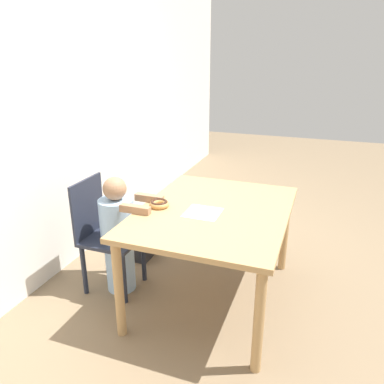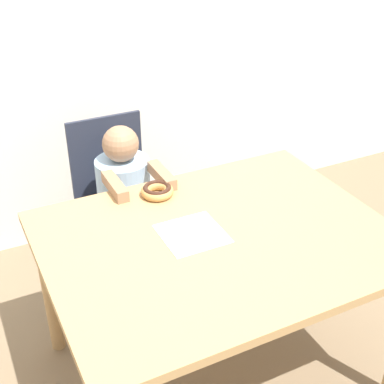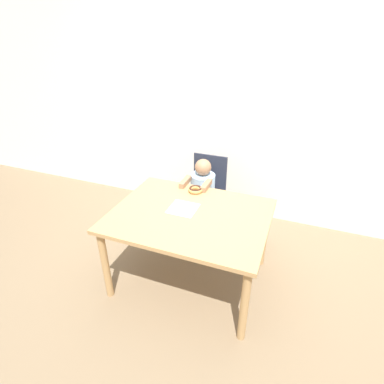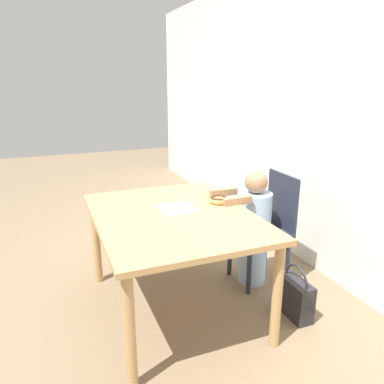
% 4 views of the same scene
% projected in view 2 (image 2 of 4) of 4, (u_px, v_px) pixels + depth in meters
% --- Properties ---
extents(ground_plane, '(12.00, 12.00, 0.00)m').
position_uv_depth(ground_plane, '(215.00, 368.00, 2.32)').
color(ground_plane, '#7A664C').
extents(wall_back, '(8.00, 0.05, 2.50)m').
position_uv_depth(wall_back, '(96.00, 13.00, 2.71)').
color(wall_back, silver).
rests_on(wall_back, ground_plane).
extents(dining_table, '(1.27, 0.98, 0.70)m').
position_uv_depth(dining_table, '(219.00, 254.00, 2.01)').
color(dining_table, tan).
rests_on(dining_table, ground_plane).
extents(chair, '(0.37, 0.40, 0.85)m').
position_uv_depth(chair, '(118.00, 203.00, 2.68)').
color(chair, '#232838').
rests_on(chair, ground_plane).
extents(child_figure, '(0.26, 0.45, 0.89)m').
position_uv_depth(child_figure, '(126.00, 213.00, 2.58)').
color(child_figure, '#99BCE0').
rests_on(child_figure, ground_plane).
extents(donut, '(0.14, 0.14, 0.04)m').
position_uv_depth(donut, '(157.00, 190.00, 2.21)').
color(donut, tan).
rests_on(donut, dining_table).
extents(napkin, '(0.23, 0.23, 0.00)m').
position_uv_depth(napkin, '(192.00, 234.00, 1.98)').
color(napkin, white).
rests_on(napkin, dining_table).
extents(handbag, '(0.28, 0.12, 0.38)m').
position_uv_depth(handbag, '(212.00, 234.00, 2.96)').
color(handbag, '#232328').
rests_on(handbag, ground_plane).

